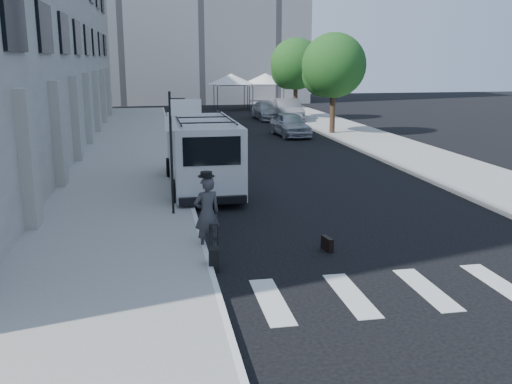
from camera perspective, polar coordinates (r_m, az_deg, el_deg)
name	(u,v)px	position (r m, az deg, el deg)	size (l,w,h in m)	color
ground	(286,248)	(14.06, 3.02, -5.63)	(120.00, 120.00, 0.00)	black
sidewalk_left	(130,150)	(29.30, -12.53, 4.16)	(4.50, 48.00, 0.15)	gray
sidewalk_right	(354,133)	(35.38, 9.76, 5.81)	(4.00, 56.00, 0.15)	gray
sign_pole	(179,127)	(16.26, -7.71, 6.45)	(1.03, 0.07, 3.50)	black
tree_near	(331,68)	(34.75, 7.55, 12.20)	(3.80, 3.83, 6.03)	black
tree_far	(294,66)	(43.41, 3.84, 12.47)	(3.80, 3.83, 6.03)	black
tent_left	(231,79)	(51.46, -2.50, 11.20)	(4.00, 4.00, 3.20)	black
tent_right	(265,79)	(52.49, 0.95, 11.25)	(4.00, 4.00, 3.20)	black
businessman	(207,214)	(13.73, -4.92, -2.17)	(0.66, 0.43, 1.81)	#363639
briefcase	(327,244)	(13.91, 7.13, -5.18)	(0.12, 0.44, 0.34)	black
suitcase	(214,259)	(12.58, -4.23, -6.66)	(0.26, 0.38, 1.00)	black
cargo_van	(202,153)	(20.23, -5.45, 3.90)	(2.42, 6.65, 2.48)	silver
parked_car_a	(290,124)	(34.13, 3.45, 6.78)	(1.68, 4.17, 1.42)	#ADAEB5
parked_car_b	(288,110)	(42.28, 3.19, 8.17)	(1.72, 4.92, 1.62)	#5A5C62
parked_car_c	(267,111)	(43.48, 1.15, 8.14)	(1.88, 4.62, 1.34)	#9A9DA2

